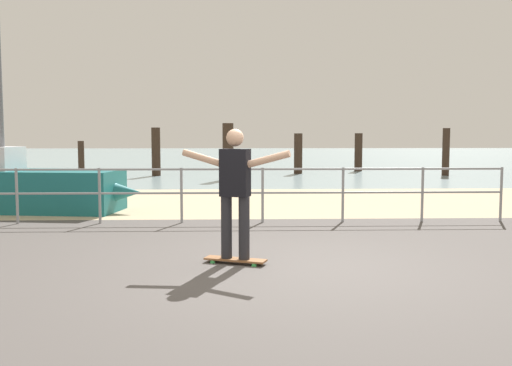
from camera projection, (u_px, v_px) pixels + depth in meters
ground_plane at (296, 291)px, 6.00m from camera, size 24.00×10.00×0.04m
beach_strip at (262, 202)px, 13.96m from camera, size 24.00×6.00×0.04m
sea_surface at (245, 157)px, 41.84m from camera, size 72.00×50.00×0.04m
railing_fence at (222, 187)px, 10.49m from camera, size 10.61×0.05×1.05m
sailboat at (24, 188)px, 12.11m from camera, size 5.05×2.00×5.39m
skateboard at (235, 260)px, 7.20m from camera, size 0.82×0.47×0.08m
skateboarder at (235, 186)px, 7.12m from camera, size 1.38×0.60×1.65m
groyne_post_0 at (81, 159)px, 22.09m from camera, size 0.24×0.24×1.41m
groyne_post_1 at (156, 152)px, 22.38m from camera, size 0.35×0.35×1.93m
groyne_post_2 at (228, 152)px, 20.45m from camera, size 0.40×0.40×2.07m
groyne_post_3 at (298, 154)px, 23.60m from camera, size 0.35×0.35×1.71m
groyne_post_4 at (358, 152)px, 25.29m from camera, size 0.35×0.35×1.72m
groyne_post_5 at (446, 152)px, 22.50m from camera, size 0.29×0.29×1.91m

